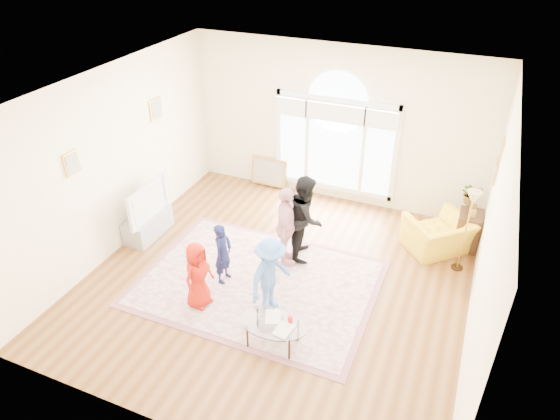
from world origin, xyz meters
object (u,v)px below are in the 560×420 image
at_px(tv_console, 148,225).
at_px(television, 144,200).
at_px(armchair, 438,235).
at_px(area_rug, 258,283).
at_px(coffee_table, 273,324).

height_order(tv_console, television, television).
bearing_deg(television, armchair, 17.32).
relative_size(area_rug, tv_console, 3.60).
distance_m(tv_console, armchair, 5.29).
relative_size(area_rug, armchair, 3.53).
distance_m(area_rug, tv_console, 2.55).
bearing_deg(tv_console, area_rug, -11.50).
bearing_deg(area_rug, television, 168.47).
bearing_deg(tv_console, coffee_table, -26.50).
bearing_deg(area_rug, tv_console, 168.50).
bearing_deg(armchair, area_rug, -3.66).
bearing_deg(area_rug, coffee_table, -55.67).
distance_m(television, coffee_table, 3.64).
xyz_separation_m(tv_console, armchair, (5.05, 1.57, 0.12)).
distance_m(area_rug, coffee_table, 1.40).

